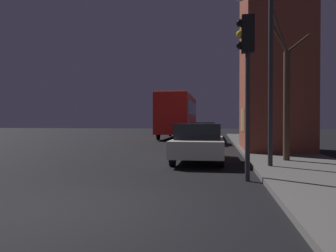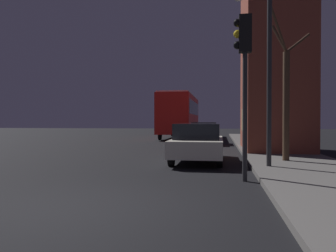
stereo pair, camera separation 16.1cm
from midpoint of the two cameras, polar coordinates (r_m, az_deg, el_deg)
The scene contains 8 objects.
ground_plane at distance 5.83m, azimuth -13.71°, elevation -13.71°, with size 120.00×120.00×0.00m, color black.
brick_building at distance 16.96m, azimuth 18.22°, elevation 13.59°, with size 3.06×5.27×10.14m.
streetlamp at distance 10.36m, azimuth 16.00°, elevation 12.95°, with size 1.15×0.37×5.29m.
traffic_light at distance 8.28m, azimuth 13.61°, elevation 10.80°, with size 0.43×0.24×4.02m.
bare_tree at distance 11.83m, azimuth 20.20°, elevation 4.65°, with size 1.54×1.15×5.09m.
bus at distance 28.61m, azimuth 2.26°, elevation 2.31°, with size 2.53×10.20×3.71m.
car_near_lane at distance 11.89m, azimuth 5.65°, elevation -2.78°, with size 1.74×4.33×1.37m.
car_mid_lane at distance 21.55m, azimuth 6.60°, elevation -1.11°, with size 1.71×4.67×1.40m.
Camera 2 is at (2.27, -5.19, 1.46)m, focal length 35.00 mm.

